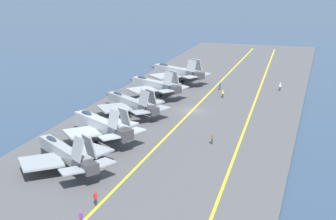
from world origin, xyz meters
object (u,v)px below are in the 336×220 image
(parked_jet_nearest, at_px, (65,153))
(crew_brown_vest, at_px, (212,138))
(parked_jet_fifth, at_px, (176,71))
(parked_jet_third, at_px, (130,103))
(crew_blue_vest, at_px, (220,86))
(parked_jet_second, at_px, (100,125))
(parked_jet_fourth, at_px, (154,85))
(crew_purple_vest, at_px, (81,217))
(crew_red_vest, at_px, (96,197))
(crew_yellow_vest, at_px, (223,93))
(crew_white_vest, at_px, (280,86))

(parked_jet_nearest, xyz_separation_m, crew_brown_vest, (15.79, -16.69, -1.39))
(parked_jet_nearest, bearing_deg, parked_jet_fifth, 0.96)
(parked_jet_third, distance_m, crew_blue_vest, 26.69)
(parked_jet_second, distance_m, parked_jet_fourth, 29.19)
(parked_jet_second, relative_size, crew_brown_vest, 8.92)
(crew_purple_vest, bearing_deg, parked_jet_nearest, 33.63)
(parked_jet_fourth, distance_m, crew_purple_vest, 55.93)
(crew_red_vest, relative_size, crew_purple_vest, 1.00)
(parked_jet_third, bearing_deg, crew_yellow_vest, -39.51)
(parked_jet_second, relative_size, parked_jet_fourth, 1.02)
(crew_yellow_vest, relative_size, crew_blue_vest, 0.96)
(parked_jet_second, xyz_separation_m, parked_jet_third, (15.90, 1.11, -0.55))
(crew_red_vest, distance_m, crew_brown_vest, 25.87)
(crew_red_vest, bearing_deg, crew_white_vest, -13.09)
(crew_red_vest, bearing_deg, parked_jet_fourth, 11.17)
(crew_blue_vest, bearing_deg, parked_jet_fifth, 68.87)
(parked_jet_third, height_order, crew_brown_vest, parked_jet_third)
(crew_purple_vest, bearing_deg, crew_red_vest, 6.84)
(parked_jet_second, distance_m, crew_yellow_vest, 35.41)
(crew_red_vest, distance_m, crew_white_vest, 65.48)
(parked_jet_nearest, distance_m, parked_jet_second, 12.10)
(parked_jet_third, height_order, crew_yellow_vest, parked_jet_third)
(parked_jet_nearest, xyz_separation_m, parked_jet_fifth, (56.21, 0.94, 0.38))
(crew_red_vest, distance_m, crew_yellow_vest, 53.91)
(parked_jet_third, distance_m, crew_yellow_vest, 22.09)
(parked_jet_nearest, xyz_separation_m, parked_jet_third, (27.99, 1.53, -0.16))
(parked_jet_third, distance_m, crew_purple_vest, 42.99)
(parked_jet_nearest, relative_size, crew_white_vest, 8.59)
(parked_jet_second, xyz_separation_m, crew_yellow_vest, (32.92, -12.92, -1.75))
(crew_white_vest, bearing_deg, parked_jet_fourth, 119.14)
(parked_jet_fourth, height_order, crew_red_vest, parked_jet_fourth)
(parked_jet_third, bearing_deg, parked_jet_second, -176.00)
(crew_brown_vest, distance_m, crew_yellow_vest, 29.52)
(crew_brown_vest, bearing_deg, crew_white_vest, -9.60)
(crew_white_vest, height_order, crew_purple_vest, crew_white_vest)
(parked_jet_fourth, bearing_deg, parked_jet_third, 179.37)
(parked_jet_nearest, distance_m, parked_jet_fourth, 41.28)
(parked_jet_nearest, distance_m, crew_blue_vest, 52.86)
(parked_jet_second, xyz_separation_m, crew_purple_vest, (-25.74, -9.50, -1.75))
(crew_red_vest, xyz_separation_m, crew_purple_vest, (-4.91, -0.59, 0.00))
(parked_jet_third, xyz_separation_m, crew_red_vest, (-36.73, -10.02, -1.21))
(parked_jet_fourth, xyz_separation_m, parked_jet_fifth, (14.95, -0.44, 0.01))
(parked_jet_nearest, height_order, crew_white_vest, parked_jet_nearest)
(parked_jet_fourth, height_order, parked_jet_fifth, parked_jet_fifth)
(crew_brown_vest, bearing_deg, parked_jet_fifth, 23.56)
(parked_jet_third, bearing_deg, parked_jet_fourth, -0.63)
(parked_jet_nearest, xyz_separation_m, crew_blue_vest, (51.78, -10.51, -1.33))
(parked_jet_nearest, bearing_deg, parked_jet_third, 3.13)
(crew_yellow_vest, xyz_separation_m, crew_purple_vest, (-58.67, 3.42, -0.01))
(parked_jet_nearest, relative_size, crew_red_vest, 8.90)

